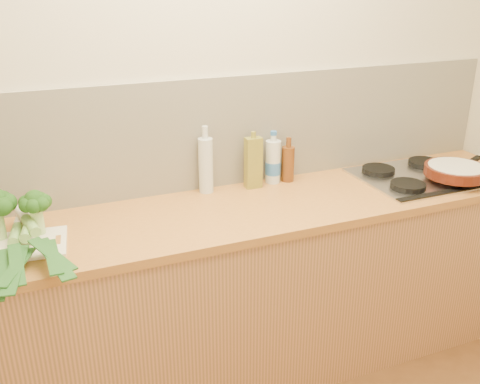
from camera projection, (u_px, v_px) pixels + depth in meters
The scene contains 13 objects.
room_shell at pixel (211, 134), 2.56m from camera, with size 3.50×3.50×3.50m.
counter at pixel (234, 293), 2.58m from camera, with size 3.20×0.62×0.90m.
gas_hob at pixel (417, 176), 2.76m from camera, with size 0.58×0.50×0.04m.
chopping_board at pixel (20, 246), 2.07m from camera, with size 0.35×0.26×0.01m, color white.
broccoli_right at pixel (35, 204), 2.11m from camera, with size 0.13×0.13×0.19m.
leek_front at pixel (13, 243), 2.03m from camera, with size 0.15×0.67×0.04m.
leek_mid at pixel (24, 242), 2.00m from camera, with size 0.16×0.62×0.04m.
leek_back at pixel (36, 232), 2.04m from camera, with size 0.19×0.67×0.04m.
skillet at pixel (456, 170), 2.69m from camera, with size 0.43×0.31×0.05m.
oil_tin at pixel (253, 162), 2.61m from camera, with size 0.08×0.05×0.28m.
glass_bottle at pixel (206, 164), 2.55m from camera, with size 0.07×0.07×0.33m.
amber_bottle at pixel (288, 163), 2.70m from camera, with size 0.06×0.06×0.23m.
water_bottle at pixel (273, 163), 2.68m from camera, with size 0.08×0.08×0.25m.
Camera 1 is at (-0.81, -0.85, 1.88)m, focal length 40.00 mm.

